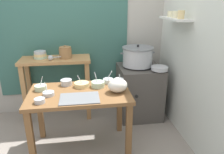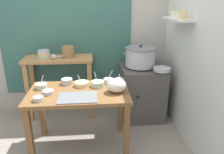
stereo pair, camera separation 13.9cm
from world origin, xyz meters
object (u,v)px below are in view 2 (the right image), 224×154
at_px(back_shelf_table, 60,72).
at_px(prep_bowl_5, 48,92).
at_px(prep_table, 79,100).
at_px(prep_bowl_7, 109,80).
at_px(plastic_bag, 117,85).
at_px(prep_bowl_6, 41,86).
at_px(wide_pan, 162,69).
at_px(bowl_stack_enamel, 44,54).
at_px(ladle, 55,57).
at_px(serving_tray, 78,97).
at_px(prep_bowl_0, 98,84).
at_px(prep_bowl_3, 82,84).
at_px(steamer_pot, 140,57).
at_px(stove_block, 142,92).
at_px(prep_bowl_1, 67,81).
at_px(clay_pot, 68,52).
at_px(prep_bowl_2, 38,99).
at_px(prep_bowl_4, 119,81).

relative_size(back_shelf_table, prep_bowl_5, 6.79).
xyz_separation_m(prep_table, prep_bowl_7, (0.35, 0.23, 0.14)).
bearing_deg(plastic_bag, prep_bowl_6, 168.55).
height_order(wide_pan, prep_bowl_7, prep_bowl_7).
distance_m(bowl_stack_enamel, prep_bowl_5, 0.91).
relative_size(ladle, wide_pan, 1.34).
bearing_deg(prep_bowl_6, prep_table, -14.80).
relative_size(serving_tray, prep_bowl_0, 2.24).
bearing_deg(prep_bowl_5, ladle, 92.61).
height_order(ladle, prep_bowl_3, ladle).
bearing_deg(steamer_pot, plastic_bag, -119.02).
distance_m(stove_block, prep_bowl_1, 1.16).
relative_size(clay_pot, ladle, 0.61).
distance_m(prep_bowl_2, prep_bowl_5, 0.17).
xyz_separation_m(prep_table, prep_bowl_4, (0.47, 0.19, 0.14)).
height_order(plastic_bag, prep_bowl_0, prep_bowl_0).
distance_m(prep_bowl_0, prep_bowl_2, 0.68).
relative_size(prep_bowl_2, prep_bowl_7, 0.66).
distance_m(serving_tray, prep_bowl_0, 0.36).
bearing_deg(wide_pan, stove_block, 131.97).
bearing_deg(serving_tray, prep_bowl_4, 37.35).
distance_m(steamer_pot, prep_bowl_5, 1.37).
bearing_deg(prep_bowl_1, prep_bowl_0, -16.58).
xyz_separation_m(prep_bowl_5, prep_bowl_7, (0.67, 0.28, 0.00)).
height_order(clay_pot, prep_bowl_6, clay_pot).
distance_m(clay_pot, prep_bowl_3, 0.71).
height_order(ladle, prep_bowl_2, ladle).
height_order(stove_block, prep_bowl_6, prep_bowl_6).
bearing_deg(plastic_bag, prep_bowl_7, 102.80).
relative_size(clay_pot, plastic_bag, 0.85).
relative_size(back_shelf_table, bowl_stack_enamel, 5.34).
relative_size(steamer_pot, prep_bowl_5, 3.44).
relative_size(steamer_pot, serving_tray, 1.22).
bearing_deg(stove_block, prep_bowl_5, -149.16).
xyz_separation_m(prep_table, clay_pot, (-0.18, 0.79, 0.37)).
distance_m(bowl_stack_enamel, prep_bowl_0, 1.04).
height_order(stove_block, plastic_bag, plastic_bag).
bearing_deg(prep_bowl_2, prep_bowl_6, 97.03).
bearing_deg(serving_tray, prep_bowl_3, 85.40).
distance_m(steamer_pot, clay_pot, 1.01).
xyz_separation_m(back_shelf_table, serving_tray, (0.32, -0.96, 0.05)).
xyz_separation_m(prep_table, prep_bowl_6, (-0.42, 0.11, 0.14)).
bearing_deg(bowl_stack_enamel, prep_bowl_6, -82.21).
bearing_deg(prep_table, prep_bowl_6, 165.20).
relative_size(back_shelf_table, plastic_bag, 4.51).
distance_m(prep_bowl_0, prep_bowl_1, 0.38).
distance_m(stove_block, wide_pan, 0.52).
relative_size(stove_block, prep_bowl_2, 7.56).
relative_size(back_shelf_table, ladle, 3.20).
xyz_separation_m(bowl_stack_enamel, prep_bowl_5, (0.20, -0.87, -0.21)).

